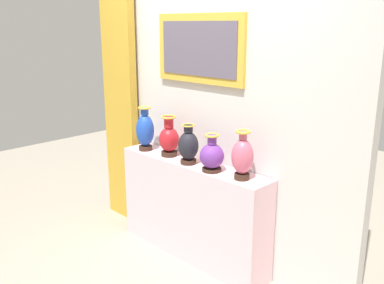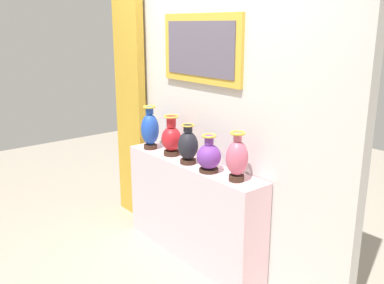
# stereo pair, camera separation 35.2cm
# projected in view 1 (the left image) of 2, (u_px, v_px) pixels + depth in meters

# --- Properties ---
(ground_plane) EXTENTS (8.80, 8.80, 0.00)m
(ground_plane) POSITION_uv_depth(u_px,v_px,m) (192.00, 254.00, 3.79)
(ground_plane) COLOR gray
(display_shelf) EXTENTS (1.50, 0.29, 0.85)m
(display_shelf) POSITION_uv_depth(u_px,v_px,m) (192.00, 209.00, 3.68)
(display_shelf) COLOR beige
(display_shelf) RESTS_ON ground_plane
(back_wall) EXTENTS (2.80, 0.14, 3.03)m
(back_wall) POSITION_uv_depth(u_px,v_px,m) (209.00, 80.00, 3.53)
(back_wall) COLOR silver
(back_wall) RESTS_ON ground_plane
(curtain_gold) EXTENTS (0.44, 0.08, 2.55)m
(curtain_gold) POSITION_uv_depth(u_px,v_px,m) (120.00, 96.00, 4.25)
(curtain_gold) COLOR gold
(curtain_gold) RESTS_ON ground_plane
(vase_sapphire) EXTENTS (0.16, 0.16, 0.40)m
(vase_sapphire) POSITION_uv_depth(u_px,v_px,m) (145.00, 130.00, 3.87)
(vase_sapphire) COLOR #382319
(vase_sapphire) RESTS_ON display_shelf
(vase_crimson) EXTENTS (0.18, 0.18, 0.35)m
(vase_crimson) POSITION_uv_depth(u_px,v_px,m) (169.00, 139.00, 3.71)
(vase_crimson) COLOR #382319
(vase_crimson) RESTS_ON display_shelf
(vase_onyx) EXTENTS (0.17, 0.17, 0.33)m
(vase_onyx) POSITION_uv_depth(u_px,v_px,m) (188.00, 146.00, 3.50)
(vase_onyx) COLOR #382319
(vase_onyx) RESTS_ON display_shelf
(vase_violet) EXTENTS (0.19, 0.19, 0.30)m
(vase_violet) POSITION_uv_depth(u_px,v_px,m) (212.00, 156.00, 3.32)
(vase_violet) COLOR #382319
(vase_violet) RESTS_ON display_shelf
(vase_rose) EXTENTS (0.16, 0.16, 0.37)m
(vase_rose) POSITION_uv_depth(u_px,v_px,m) (242.00, 157.00, 3.14)
(vase_rose) COLOR #382319
(vase_rose) RESTS_ON display_shelf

